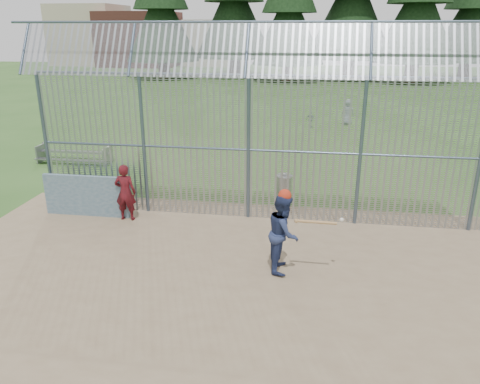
% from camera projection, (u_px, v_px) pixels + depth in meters
% --- Properties ---
extents(ground, '(120.00, 120.00, 0.00)m').
position_uv_depth(ground, '(226.00, 278.00, 10.23)').
color(ground, '#2D511E').
rests_on(ground, ground).
extents(dirt_infield, '(14.00, 10.00, 0.02)m').
position_uv_depth(dirt_infield, '(222.00, 290.00, 9.76)').
color(dirt_infield, '#756047').
rests_on(dirt_infield, ground).
extents(dugout_wall, '(2.50, 0.12, 1.20)m').
position_uv_depth(dugout_wall, '(86.00, 196.00, 13.39)').
color(dugout_wall, '#38566B').
rests_on(dugout_wall, dirt_infield).
extents(batter, '(0.68, 0.87, 1.78)m').
position_uv_depth(batter, '(284.00, 233.00, 10.29)').
color(batter, navy).
rests_on(batter, dirt_infield).
extents(onlooker, '(0.61, 0.42, 1.62)m').
position_uv_depth(onlooker, '(125.00, 192.00, 13.03)').
color(onlooker, maroon).
rests_on(onlooker, dirt_infield).
extents(bg_kid_standing, '(0.70, 0.46, 1.41)m').
position_uv_depth(bg_kid_standing, '(348.00, 112.00, 25.84)').
color(bg_kid_standing, slate).
rests_on(bg_kid_standing, ground).
extents(bg_kid_seated, '(0.55, 0.45, 0.88)m').
position_uv_depth(bg_kid_seated, '(311.00, 119.00, 25.30)').
color(bg_kid_seated, slate).
rests_on(bg_kid_seated, ground).
extents(batting_gear, '(1.42, 0.34, 0.69)m').
position_uv_depth(batting_gear, '(291.00, 200.00, 9.99)').
color(batting_gear, '#AD2B17').
rests_on(batting_gear, ground).
extents(trash_can, '(0.56, 0.56, 0.82)m').
position_uv_depth(trash_can, '(284.00, 186.00, 14.91)').
color(trash_can, gray).
rests_on(trash_can, ground).
extents(bleacher, '(3.00, 0.95, 0.72)m').
position_uv_depth(bleacher, '(75.00, 153.00, 18.75)').
color(bleacher, slate).
rests_on(bleacher, ground).
extents(backstop_fence, '(20.09, 0.81, 5.30)m').
position_uv_depth(backstop_fence, '(316.00, 140.00, 12.37)').
color(backstop_fence, '#47566B').
rests_on(backstop_fence, ground).
extents(distant_buildings, '(26.50, 10.50, 8.00)m').
position_uv_depth(distant_buildings, '(136.00, 38.00, 64.97)').
color(distant_buildings, brown).
rests_on(distant_buildings, ground).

